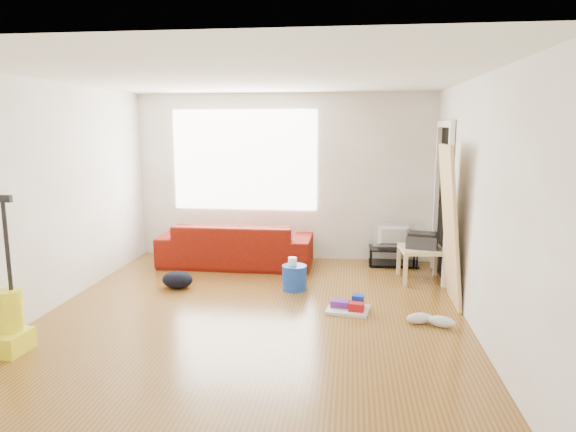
# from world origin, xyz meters

# --- Properties ---
(room) EXTENTS (4.51, 5.01, 2.51)m
(room) POSITION_xyz_m (0.07, 0.15, 1.25)
(room) COLOR brown
(room) RESTS_ON ground
(sofa) EXTENTS (2.19, 0.86, 0.64)m
(sofa) POSITION_xyz_m (-0.63, 1.95, 0.00)
(sofa) COLOR #5F0905
(sofa) RESTS_ON ground
(tv_stand) EXTENTS (0.70, 0.40, 0.26)m
(tv_stand) POSITION_xyz_m (1.65, 2.22, 0.14)
(tv_stand) COLOR black
(tv_stand) RESTS_ON ground
(tv) EXTENTS (0.59, 0.08, 0.34)m
(tv) POSITION_xyz_m (1.65, 2.22, 0.43)
(tv) COLOR black
(tv) RESTS_ON tv_stand
(side_table) EXTENTS (0.59, 0.59, 0.45)m
(side_table) POSITION_xyz_m (1.95, 1.49, 0.37)
(side_table) COLOR #C9B184
(side_table) RESTS_ON ground
(printer) EXTENTS (0.44, 0.37, 0.20)m
(printer) POSITION_xyz_m (1.95, 1.49, 0.54)
(printer) COLOR #2C2B30
(printer) RESTS_ON side_table
(bucket) EXTENTS (0.38, 0.38, 0.31)m
(bucket) POSITION_xyz_m (0.34, 0.92, 0.00)
(bucket) COLOR #1843B9
(bucket) RESTS_ON ground
(toilet_paper) EXTENTS (0.11, 0.11, 0.10)m
(toilet_paper) POSITION_xyz_m (0.31, 0.93, 0.20)
(toilet_paper) COLOR white
(toilet_paper) RESTS_ON bucket
(cleaning_tray) EXTENTS (0.50, 0.42, 0.16)m
(cleaning_tray) POSITION_xyz_m (1.02, 0.24, 0.05)
(cleaning_tray) COLOR silver
(cleaning_tray) RESTS_ON ground
(backpack) EXTENTS (0.42, 0.35, 0.21)m
(backpack) POSITION_xyz_m (-1.13, 0.80, 0.00)
(backpack) COLOR black
(backpack) RESTS_ON ground
(sneakers) EXTENTS (0.51, 0.26, 0.11)m
(sneakers) POSITION_xyz_m (1.85, -0.08, 0.06)
(sneakers) COLOR silver
(sneakers) RESTS_ON ground
(vacuum) EXTENTS (0.31, 0.35, 1.42)m
(vacuum) POSITION_xyz_m (-2.00, -1.16, 0.26)
(vacuum) COLOR yellow
(vacuum) RESTS_ON ground
(door_panel) EXTENTS (0.23, 0.73, 1.81)m
(door_panel) POSITION_xyz_m (2.13, 0.64, 0.00)
(door_panel) COLOR tan
(door_panel) RESTS_ON ground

